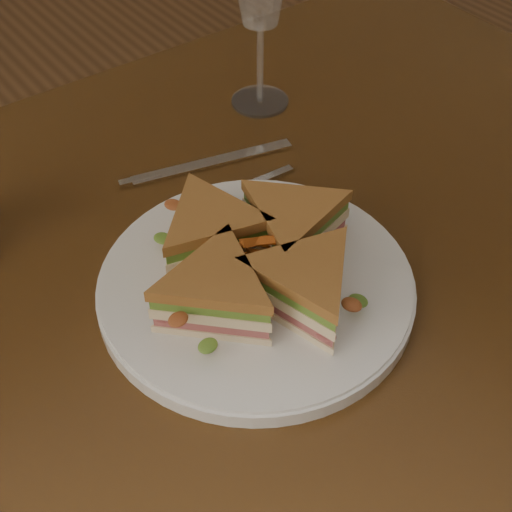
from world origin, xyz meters
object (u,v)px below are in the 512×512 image
object	(u,v)px
sandwich_wedges	(256,260)
spoon	(190,208)
knife	(201,165)
plate	(256,286)
table	(241,304)

from	to	relation	value
sandwich_wedges	spoon	bearing A→B (deg)	84.79
sandwich_wedges	knife	xyz separation A→B (m)	(0.07, 0.20, -0.04)
plate	knife	xyz separation A→B (m)	(0.07, 0.20, -0.01)
plate	spoon	world-z (taller)	plate
table	sandwich_wedges	bearing A→B (deg)	-112.81
table	sandwich_wedges	distance (m)	0.16
plate	sandwich_wedges	distance (m)	0.04
table	plate	size ratio (longest dim) A/B	3.86
knife	plate	bearing A→B (deg)	-94.35
table	spoon	world-z (taller)	spoon
spoon	sandwich_wedges	bearing A→B (deg)	-91.62
spoon	knife	xyz separation A→B (m)	(0.05, 0.06, -0.00)
plate	knife	bearing A→B (deg)	71.46
sandwich_wedges	knife	distance (m)	0.22
sandwich_wedges	spoon	distance (m)	0.15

